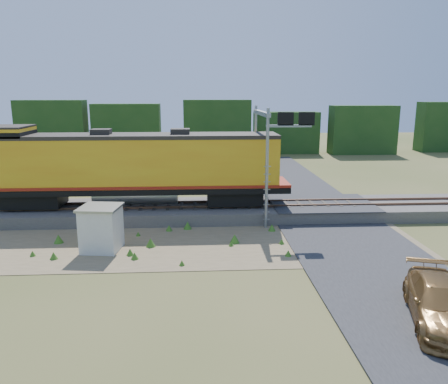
{
  "coord_description": "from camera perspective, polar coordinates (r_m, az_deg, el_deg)",
  "views": [
    {
      "loc": [
        -1.46,
        -22.98,
        8.3
      ],
      "look_at": [
        0.02,
        3.0,
        2.4
      ],
      "focal_mm": 35.0,
      "sensor_mm": 36.0,
      "label": 1
    }
  ],
  "objects": [
    {
      "name": "shed",
      "position": [
        24.35,
        -15.73,
        -4.57
      ],
      "size": [
        2.32,
        2.32,
        2.45
      ],
      "rotation": [
        0.0,
        0.0,
        -0.13
      ],
      "color": "silver",
      "rests_on": "ground"
    },
    {
      "name": "rails",
      "position": [
        29.95,
        -0.38,
        -1.57
      ],
      "size": [
        70.0,
        1.54,
        0.16
      ],
      "color": "brown",
      "rests_on": "ballast"
    },
    {
      "name": "road",
      "position": [
        26.49,
        15.61,
        -5.77
      ],
      "size": [
        7.0,
        66.0,
        0.86
      ],
      "color": "#38383A",
      "rests_on": "ground"
    },
    {
      "name": "ground",
      "position": [
        24.48,
        0.35,
        -7.05
      ],
      "size": [
        140.0,
        140.0,
        0.0
      ],
      "primitive_type": "plane",
      "color": "#475123",
      "rests_on": "ground"
    },
    {
      "name": "ballast",
      "position": [
        30.08,
        -0.37,
        -2.46
      ],
      "size": [
        70.0,
        5.0,
        0.8
      ],
      "primitive_type": "cube",
      "color": "slate",
      "rests_on": "ground"
    },
    {
      "name": "tree_line_north",
      "position": [
        61.22,
        -1.91,
        7.86
      ],
      "size": [
        130.0,
        3.0,
        6.5
      ],
      "color": "#1B3E16",
      "rests_on": "ground"
    },
    {
      "name": "dirt_shoulder",
      "position": [
        24.91,
        -4.36,
        -6.69
      ],
      "size": [
        26.0,
        8.0,
        0.03
      ],
      "primitive_type": "cube",
      "color": "#8C7754",
      "rests_on": "ground"
    },
    {
      "name": "weed_clumps",
      "position": [
        24.61,
        -7.89,
        -7.06
      ],
      "size": [
        15.0,
        6.2,
        0.56
      ],
      "primitive_type": null,
      "color": "#3C6F1F",
      "rests_on": "ground"
    },
    {
      "name": "car",
      "position": [
        18.33,
        26.57,
        -12.87
      ],
      "size": [
        3.7,
        5.79,
        1.56
      ],
      "primitive_type": "imported",
      "rotation": [
        0.0,
        0.0,
        -0.31
      ],
      "color": "olive",
      "rests_on": "ground"
    },
    {
      "name": "signal_gantry",
      "position": [
        28.79,
        5.82,
        7.25
      ],
      "size": [
        2.95,
        6.2,
        7.45
      ],
      "color": "gray",
      "rests_on": "ground"
    },
    {
      "name": "locomotive",
      "position": [
        29.72,
        -12.18,
        3.34
      ],
      "size": [
        20.55,
        3.13,
        5.3
      ],
      "color": "black",
      "rests_on": "rails"
    }
  ]
}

